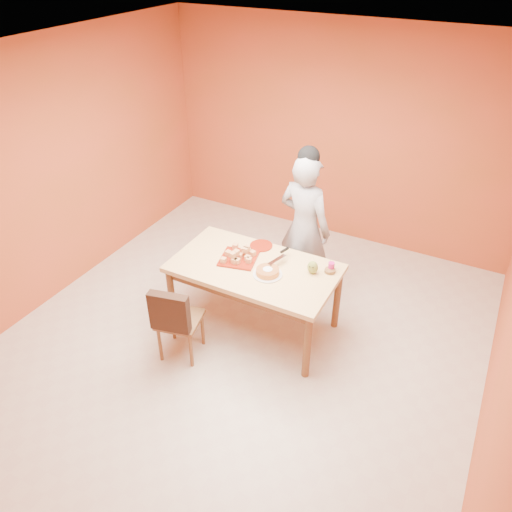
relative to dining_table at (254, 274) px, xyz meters
The scene contains 16 objects.
floor 0.73m from the dining_table, 90.43° to the right, with size 5.00×5.00×0.00m, color beige.
ceiling 2.06m from the dining_table, 90.43° to the right, with size 5.00×5.00×0.00m, color silver.
wall_back 2.31m from the dining_table, 90.06° to the left, with size 4.50×4.50×0.00m, color #C24A2C.
wall_left 2.37m from the dining_table, behind, with size 5.00×5.00×0.00m, color #C24A2C.
dining_table is the anchor object (origin of this frame).
dining_chair 0.85m from the dining_table, 123.17° to the right, with size 0.47×0.53×0.85m.
pastry_pile 0.26m from the dining_table, behind, with size 0.31×0.31×0.10m, color tan, non-canonical shape.
person 0.82m from the dining_table, 76.65° to the left, with size 0.61×0.40×1.66m, color #9C9D9F.
pastry_platter 0.22m from the dining_table, behind, with size 0.35×0.35×0.02m, color maroon.
red_dinner_plate 0.38m from the dining_table, 106.97° to the left, with size 0.23×0.23×0.01m, color maroon.
white_cake_plate 0.21m from the dining_table, 21.05° to the right, with size 0.28×0.28×0.01m, color silver.
sponge_cake 0.23m from the dining_table, 21.05° to the right, with size 0.22×0.22×0.05m, color orange.
cake_server 0.27m from the dining_table, 31.05° to the left, with size 0.04×0.23×0.01m, color silver.
egg_ornament 0.58m from the dining_table, 16.03° to the left, with size 0.10×0.08×0.13m, color olive.
magenta_glass 0.75m from the dining_table, 22.29° to the left, with size 0.06×0.06×0.09m, color #BE1C72.
checker_tin 0.73m from the dining_table, 19.86° to the left, with size 0.10×0.10×0.03m, color #381D0F.
Camera 1 is at (1.86, -3.20, 3.51)m, focal length 35.00 mm.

